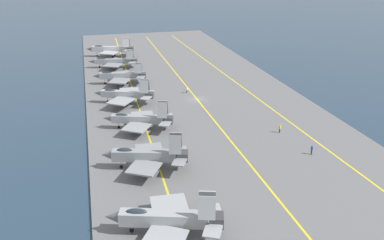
# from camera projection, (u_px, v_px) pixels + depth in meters

# --- Properties ---
(ground_plane) EXTENTS (2000.00, 2000.00, 0.00)m
(ground_plane) POSITION_uv_depth(u_px,v_px,m) (197.00, 101.00, 105.02)
(ground_plane) COLOR #23384C
(carrier_deck) EXTENTS (195.35, 55.71, 0.40)m
(carrier_deck) POSITION_uv_depth(u_px,v_px,m) (197.00, 100.00, 104.94)
(carrier_deck) COLOR slate
(carrier_deck) RESTS_ON ground
(deck_stripe_foul_line) EXTENTS (175.69, 7.19, 0.01)m
(deck_stripe_foul_line) POSITION_uv_depth(u_px,v_px,m) (252.00, 94.00, 108.41)
(deck_stripe_foul_line) COLOR yellow
(deck_stripe_foul_line) RESTS_ON carrier_deck
(deck_stripe_centerline) EXTENTS (175.81, 0.36, 0.01)m
(deck_stripe_centerline) POSITION_uv_depth(u_px,v_px,m) (197.00, 99.00, 104.87)
(deck_stripe_centerline) COLOR yellow
(deck_stripe_centerline) RESTS_ON carrier_deck
(deck_stripe_edge_line) EXTENTS (175.79, 3.38, 0.01)m
(deck_stripe_edge_line) POSITION_uv_depth(u_px,v_px,m) (138.00, 104.00, 101.32)
(deck_stripe_edge_line) COLOR yellow
(deck_stripe_edge_line) RESTS_ON carrier_deck
(parked_jet_second) EXTENTS (13.76, 16.07, 6.42)m
(parked_jet_second) POSITION_uv_depth(u_px,v_px,m) (166.00, 219.00, 53.79)
(parked_jet_second) COLOR #93999E
(parked_jet_second) RESTS_ON carrier_deck
(parked_jet_third) EXTENTS (12.35, 15.29, 6.75)m
(parked_jet_third) POSITION_uv_depth(u_px,v_px,m) (146.00, 155.00, 70.11)
(parked_jet_third) COLOR gray
(parked_jet_third) RESTS_ON carrier_deck
(parked_jet_fourth) EXTENTS (12.24, 15.24, 6.44)m
(parked_jet_fourth) POSITION_uv_depth(u_px,v_px,m) (140.00, 119.00, 86.29)
(parked_jet_fourth) COLOR gray
(parked_jet_fourth) RESTS_ON carrier_deck
(parked_jet_fifth) EXTENTS (13.71, 15.36, 6.44)m
(parked_jet_fifth) POSITION_uv_depth(u_px,v_px,m) (125.00, 94.00, 100.95)
(parked_jet_fifth) COLOR #93999E
(parked_jet_fifth) RESTS_ON carrier_deck
(parked_jet_sixth) EXTENTS (13.05, 15.30, 6.00)m
(parked_jet_sixth) POSITION_uv_depth(u_px,v_px,m) (120.00, 76.00, 116.19)
(parked_jet_sixth) COLOR gray
(parked_jet_sixth) RESTS_ON carrier_deck
(parked_jet_seventh) EXTENTS (12.05, 16.06, 5.74)m
(parked_jet_seventh) POSITION_uv_depth(u_px,v_px,m) (114.00, 61.00, 132.95)
(parked_jet_seventh) COLOR gray
(parked_jet_seventh) RESTS_ON carrier_deck
(parked_jet_eighth) EXTENTS (12.88, 17.35, 6.76)m
(parked_jet_eighth) POSITION_uv_depth(u_px,v_px,m) (111.00, 49.00, 147.06)
(parked_jet_eighth) COLOR #A8AAAF
(parked_jet_eighth) RESTS_ON carrier_deck
(crew_yellow_vest) EXTENTS (0.46, 0.41, 1.83)m
(crew_yellow_vest) POSITION_uv_depth(u_px,v_px,m) (280.00, 128.00, 85.02)
(crew_yellow_vest) COLOR #232328
(crew_yellow_vest) RESTS_ON carrier_deck
(crew_white_vest) EXTENTS (0.45, 0.40, 1.70)m
(crew_white_vest) POSITION_uv_depth(u_px,v_px,m) (187.00, 90.00, 109.32)
(crew_white_vest) COLOR #383328
(crew_white_vest) RESTS_ON carrier_deck
(crew_blue_vest) EXTENTS (0.46, 0.44, 1.85)m
(crew_blue_vest) POSITION_uv_depth(u_px,v_px,m) (312.00, 149.00, 75.77)
(crew_blue_vest) COLOR #232328
(crew_blue_vest) RESTS_ON carrier_deck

